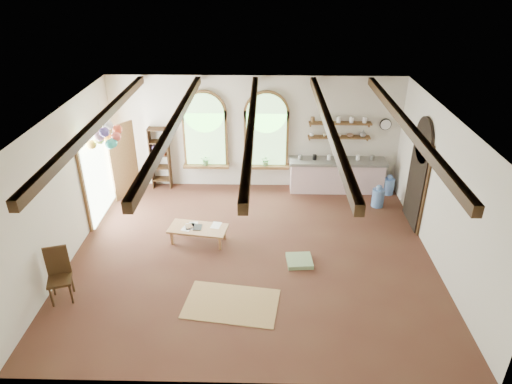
{
  "coord_description": "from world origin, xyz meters",
  "views": [
    {
      "loc": [
        0.29,
        -8.48,
        6.02
      ],
      "look_at": [
        0.08,
        0.6,
        1.27
      ],
      "focal_mm": 32.0,
      "sensor_mm": 36.0,
      "label": 1
    }
  ],
  "objects_px": {
    "kitchen_counter": "(337,175)",
    "balloon_cluster": "(105,136)",
    "coffee_table": "(198,229)",
    "side_chair": "(61,285)"
  },
  "relations": [
    {
      "from": "coffee_table",
      "to": "balloon_cluster",
      "type": "xyz_separation_m",
      "value": [
        -2.14,
        0.79,
        2.0
      ]
    },
    {
      "from": "side_chair",
      "to": "balloon_cluster",
      "type": "height_order",
      "value": "balloon_cluster"
    },
    {
      "from": "coffee_table",
      "to": "kitchen_counter",
      "type": "bearing_deg",
      "value": 37.35
    },
    {
      "from": "side_chair",
      "to": "balloon_cluster",
      "type": "relative_size",
      "value": 0.97
    },
    {
      "from": "coffee_table",
      "to": "balloon_cluster",
      "type": "distance_m",
      "value": 3.03
    },
    {
      "from": "kitchen_counter",
      "to": "coffee_table",
      "type": "xyz_separation_m",
      "value": [
        -3.57,
        -2.72,
        -0.14
      ]
    },
    {
      "from": "kitchen_counter",
      "to": "coffee_table",
      "type": "bearing_deg",
      "value": -142.65
    },
    {
      "from": "kitchen_counter",
      "to": "balloon_cluster",
      "type": "xyz_separation_m",
      "value": [
        -5.71,
        -1.93,
        1.86
      ]
    },
    {
      "from": "balloon_cluster",
      "to": "kitchen_counter",
      "type": "bearing_deg",
      "value": 18.68
    },
    {
      "from": "kitchen_counter",
      "to": "coffee_table",
      "type": "distance_m",
      "value": 4.49
    }
  ]
}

